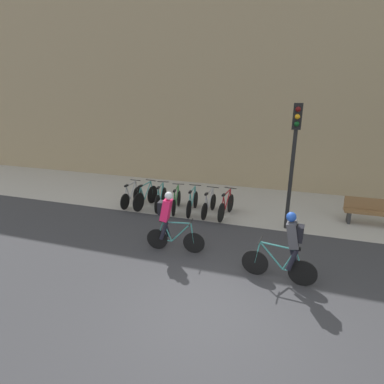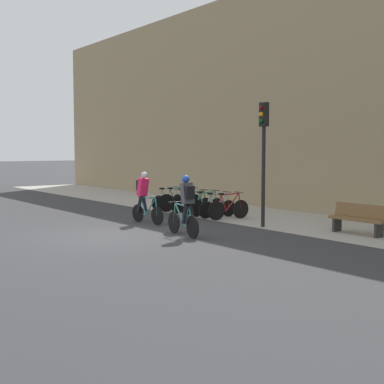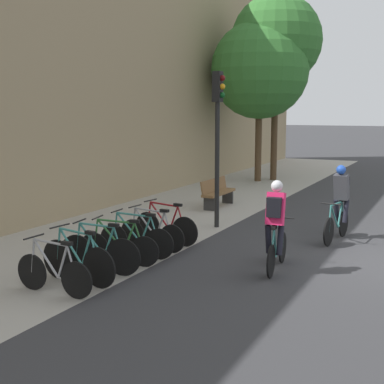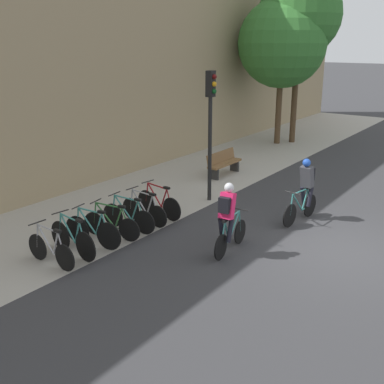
{
  "view_description": "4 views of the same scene",
  "coord_description": "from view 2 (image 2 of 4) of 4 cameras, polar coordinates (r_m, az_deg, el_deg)",
  "views": [
    {
      "loc": [
        1.18,
        -4.8,
        4.23
      ],
      "look_at": [
        -1.5,
        3.54,
        1.36
      ],
      "focal_mm": 28.0,
      "sensor_mm": 36.0,
      "label": 1
    },
    {
      "loc": [
        13.63,
        -7.32,
        2.5
      ],
      "look_at": [
        -0.07,
        3.01,
        1.13
      ],
      "focal_mm": 50.0,
      "sensor_mm": 36.0,
      "label": 2
    },
    {
      "loc": [
        -11.16,
        -0.65,
        3.01
      ],
      "look_at": [
        -1.06,
        4.31,
        1.29
      ],
      "focal_mm": 50.0,
      "sensor_mm": 36.0,
      "label": 3
    },
    {
      "loc": [
        -10.74,
        -3.1,
        4.83
      ],
      "look_at": [
        -1.89,
        3.15,
        1.4
      ],
      "focal_mm": 45.0,
      "sensor_mm": 36.0,
      "label": 4
    }
  ],
  "objects": [
    {
      "name": "parked_bike_1",
      "position": [
        21.61,
        -1.61,
        -0.96
      ],
      "size": [
        0.46,
        1.71,
        0.99
      ],
      "color": "black",
      "rests_on": "ground"
    },
    {
      "name": "parked_bike_2",
      "position": [
        21.1,
        -0.6,
        -1.11
      ],
      "size": [
        0.46,
        1.64,
        0.99
      ],
      "color": "black",
      "rests_on": "ground"
    },
    {
      "name": "cyclist_pink",
      "position": [
        18.18,
        -5.16,
        -0.35
      ],
      "size": [
        1.67,
        0.48,
        1.74
      ],
      "color": "black",
      "rests_on": "ground"
    },
    {
      "name": "cyclist_grey",
      "position": [
        15.25,
        -0.64,
        -1.28
      ],
      "size": [
        1.74,
        0.5,
        1.76
      ],
      "color": "black",
      "rests_on": "ground"
    },
    {
      "name": "parked_bike_6",
      "position": [
        19.12,
        3.93,
        -1.73
      ],
      "size": [
        0.46,
        1.71,
        0.97
      ],
      "color": "black",
      "rests_on": "ground"
    },
    {
      "name": "ground",
      "position": [
        15.67,
        -8.68,
        -4.65
      ],
      "size": [
        200.0,
        200.0,
        0.0
      ],
      "primitive_type": "plane",
      "color": "#333335"
    },
    {
      "name": "kerb_strip",
      "position": [
        19.75,
        8.85,
        -2.74
      ],
      "size": [
        44.0,
        4.5,
        0.01
      ],
      "primitive_type": "cube",
      "color": "#A39E93",
      "rests_on": "ground"
    },
    {
      "name": "traffic_light_pole",
      "position": [
        17.23,
        7.63,
        5.33
      ],
      "size": [
        0.26,
        0.3,
        3.98
      ],
      "color": "black",
      "rests_on": "ground"
    },
    {
      "name": "parked_bike_0",
      "position": [
        22.14,
        -2.56,
        -0.92
      ],
      "size": [
        0.46,
        1.58,
        0.94
      ],
      "color": "black",
      "rests_on": "ground"
    },
    {
      "name": "parked_bike_4",
      "position": [
        20.09,
        1.55,
        -1.45
      ],
      "size": [
        0.46,
        1.7,
        0.96
      ],
      "color": "black",
      "rests_on": "ground"
    },
    {
      "name": "parked_bike_5",
      "position": [
        19.6,
        2.71,
        -1.63
      ],
      "size": [
        0.46,
        1.65,
        0.94
      ],
      "color": "black",
      "rests_on": "ground"
    },
    {
      "name": "parked_bike_3",
      "position": [
        20.59,
        0.45,
        -1.33
      ],
      "size": [
        0.47,
        1.65,
        0.94
      ],
      "color": "black",
      "rests_on": "ground"
    },
    {
      "name": "bench",
      "position": [
        16.46,
        17.34,
        -2.7
      ],
      "size": [
        1.82,
        0.44,
        0.89
      ],
      "color": "brown",
      "rests_on": "ground"
    },
    {
      "name": "building_facade",
      "position": [
        21.61,
        13.8,
        10.35
      ],
      "size": [
        44.0,
        0.6,
        9.45
      ],
      "primitive_type": "cube",
      "color": "#9E8966",
      "rests_on": "ground"
    }
  ]
}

